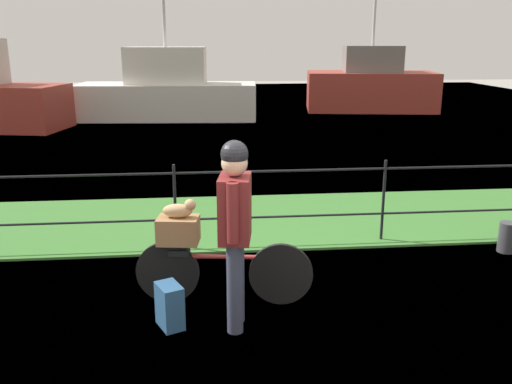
% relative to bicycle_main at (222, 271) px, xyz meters
% --- Properties ---
extents(ground_plane, '(60.00, 60.00, 0.00)m').
position_rel_bicycle_main_xyz_m(ground_plane, '(0.79, -0.76, -0.33)').
color(ground_plane, gray).
extents(grass_strip, '(27.00, 2.40, 0.03)m').
position_rel_bicycle_main_xyz_m(grass_strip, '(0.79, 2.47, -0.31)').
color(grass_strip, '#38702D').
rests_on(grass_strip, ground).
extents(harbor_water, '(30.00, 30.00, 0.00)m').
position_rel_bicycle_main_xyz_m(harbor_water, '(0.79, 12.21, -0.33)').
color(harbor_water, '#426684').
rests_on(harbor_water, ground).
extents(iron_fence, '(18.04, 0.04, 1.05)m').
position_rel_bicycle_main_xyz_m(iron_fence, '(0.79, 1.50, 0.29)').
color(iron_fence, black).
rests_on(iron_fence, ground).
extents(bicycle_main, '(1.70, 0.31, 0.61)m').
position_rel_bicycle_main_xyz_m(bicycle_main, '(0.00, 0.00, 0.00)').
color(bicycle_main, black).
rests_on(bicycle_main, ground).
extents(wooden_crate, '(0.42, 0.32, 0.25)m').
position_rel_bicycle_main_xyz_m(wooden_crate, '(-0.40, 0.06, 0.41)').
color(wooden_crate, olive).
rests_on(wooden_crate, bicycle_main).
extents(terrier_dog, '(0.32, 0.18, 0.18)m').
position_rel_bicycle_main_xyz_m(terrier_dog, '(-0.38, 0.05, 0.61)').
color(terrier_dog, tan).
rests_on(terrier_dog, wooden_crate).
extents(cyclist_person, '(0.31, 0.54, 1.68)m').
position_rel_bicycle_main_xyz_m(cyclist_person, '(0.11, -0.47, 0.68)').
color(cyclist_person, '#383D51').
rests_on(cyclist_person, ground).
extents(backpack_on_paving, '(0.28, 0.33, 0.40)m').
position_rel_bicycle_main_xyz_m(backpack_on_paving, '(-0.48, -0.42, -0.13)').
color(backpack_on_paving, '#28517A').
rests_on(backpack_on_paving, ground).
extents(mooring_bollard, '(0.20, 0.20, 0.37)m').
position_rel_bicycle_main_xyz_m(mooring_bollard, '(3.46, 1.00, -0.14)').
color(mooring_bollard, '#38383D').
rests_on(mooring_bollard, ground).
extents(moored_boat_near, '(4.77, 2.96, 3.86)m').
position_rel_bicycle_main_xyz_m(moored_boat_near, '(5.89, 14.63, 0.54)').
color(moored_boat_near, '#9E3328').
rests_on(moored_boat_near, ground).
extents(moored_boat_mid, '(5.75, 2.39, 3.84)m').
position_rel_bicycle_main_xyz_m(moored_boat_mid, '(-1.24, 13.09, 0.50)').
color(moored_boat_mid, silver).
rests_on(moored_boat_mid, ground).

